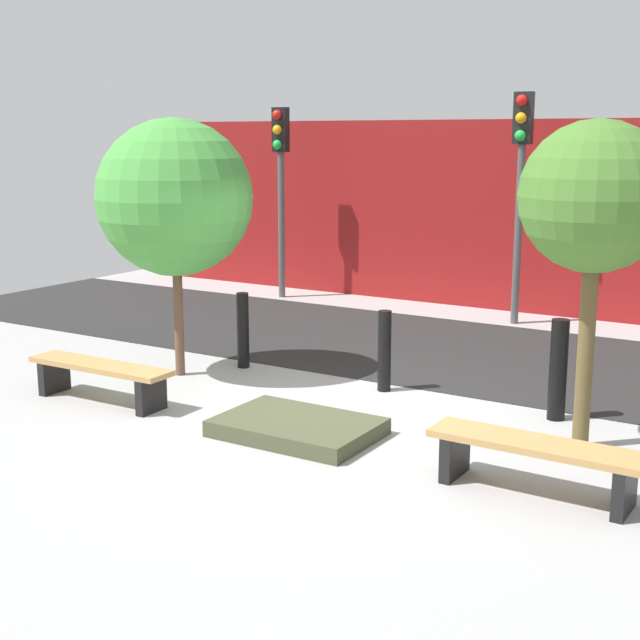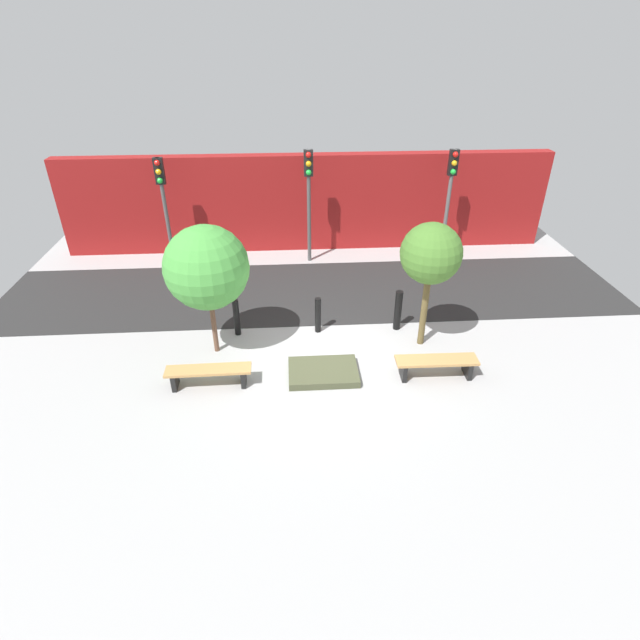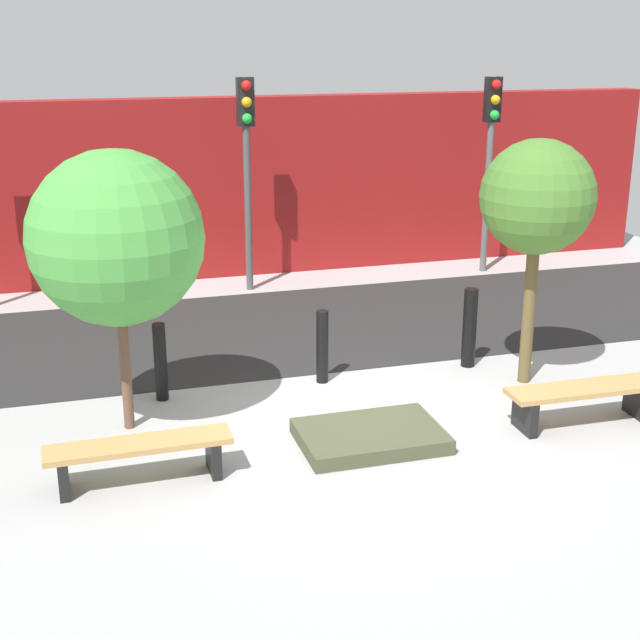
# 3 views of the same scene
# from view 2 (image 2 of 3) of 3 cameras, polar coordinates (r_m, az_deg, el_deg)

# --- Properties ---
(ground_plane) EXTENTS (18.00, 18.00, 0.00)m
(ground_plane) POSITION_cam_2_polar(r_m,az_deg,el_deg) (11.72, 0.18, -4.71)
(ground_plane) COLOR #9F9F9F
(road_strip) EXTENTS (18.00, 3.91, 0.01)m
(road_strip) POSITION_cam_2_polar(r_m,az_deg,el_deg) (14.72, -0.77, 3.30)
(road_strip) COLOR #262626
(road_strip) RESTS_ON ground
(building_facade) EXTENTS (16.20, 0.50, 3.19)m
(building_facade) POSITION_cam_2_polar(r_m,az_deg,el_deg) (17.25, -1.45, 13.25)
(building_facade) COLOR maroon
(building_facade) RESTS_ON ground
(bench_left) EXTENTS (1.84, 0.43, 0.45)m
(bench_left) POSITION_cam_2_polar(r_m,az_deg,el_deg) (11.06, -12.61, -5.96)
(bench_left) COLOR black
(bench_left) RESTS_ON ground
(bench_right) EXTENTS (1.82, 0.47, 0.46)m
(bench_right) POSITION_cam_2_polar(r_m,az_deg,el_deg) (11.35, 13.14, -4.90)
(bench_right) COLOR black
(bench_right) RESTS_ON ground
(planter_bed) EXTENTS (1.55, 1.07, 0.16)m
(planter_bed) POSITION_cam_2_polar(r_m,az_deg,el_deg) (11.23, 0.37, -5.97)
(planter_bed) COLOR #444830
(planter_bed) RESTS_ON ground
(tree_behind_left_bench) EXTENTS (1.89, 1.89, 3.14)m
(tree_behind_left_bench) POSITION_cam_2_polar(r_m,az_deg,el_deg) (11.27, -12.84, 5.85)
(tree_behind_left_bench) COLOR brown
(tree_behind_left_bench) RESTS_ON ground
(tree_behind_right_bench) EXTENTS (1.40, 1.40, 3.09)m
(tree_behind_right_bench) POSITION_cam_2_polar(r_m,az_deg,el_deg) (11.50, 12.57, 7.32)
(tree_behind_right_bench) COLOR brown
(tree_behind_right_bench) RESTS_ON ground
(bollard_far_left) EXTENTS (0.15, 0.15, 0.97)m
(bollard_far_left) POSITION_cam_2_polar(r_m,az_deg,el_deg) (12.61, -9.51, 0.28)
(bollard_far_left) COLOR black
(bollard_far_left) RESTS_ON ground
(bollard_left) EXTENTS (0.15, 0.15, 0.95)m
(bollard_left) POSITION_cam_2_polar(r_m,az_deg,el_deg) (12.56, -0.24, 0.56)
(bollard_left) COLOR black
(bollard_left) RESTS_ON ground
(bollard_center) EXTENTS (0.19, 0.19, 1.07)m
(bollard_center) POSITION_cam_2_polar(r_m,az_deg,el_deg) (12.80, 8.90, 1.10)
(bollard_center) COLOR black
(bollard_center) RESTS_ON ground
(traffic_light_west) EXTENTS (0.28, 0.27, 3.41)m
(traffic_light_west) POSITION_cam_2_polar(r_m,az_deg,el_deg) (16.34, -17.54, 13.69)
(traffic_light_west) COLOR #4E4E4E
(traffic_light_west) RESTS_ON ground
(traffic_light_mid_west) EXTENTS (0.28, 0.27, 3.57)m
(traffic_light_mid_west) POSITION_cam_2_polar(r_m,az_deg,el_deg) (15.88, -1.30, 15.00)
(traffic_light_mid_west) COLOR #4C4C4C
(traffic_light_mid_west) RESTS_ON ground
(traffic_light_mid_east) EXTENTS (0.28, 0.27, 3.52)m
(traffic_light_mid_east) POSITION_cam_2_polar(r_m,az_deg,el_deg) (16.68, 14.68, 14.70)
(traffic_light_mid_east) COLOR #595959
(traffic_light_mid_east) RESTS_ON ground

